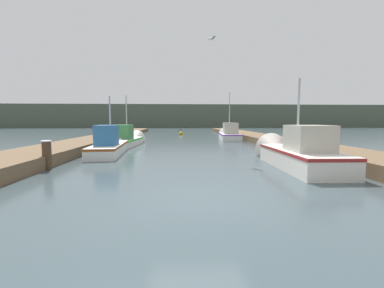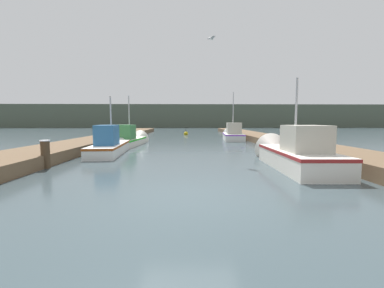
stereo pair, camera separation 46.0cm
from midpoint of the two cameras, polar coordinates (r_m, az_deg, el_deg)
ground_plane at (r=6.02m, az=-0.22°, el=-11.70°), size 200.00×200.00×0.00m
dock_left at (r=22.68m, az=-19.37°, el=1.16°), size 2.74×40.00×0.48m
dock_right at (r=22.86m, az=14.20°, el=1.33°), size 2.74×40.00×0.48m
distant_shore_ridge at (r=68.57m, az=-3.10°, el=6.13°), size 120.00×16.00×5.53m
fishing_boat_0 at (r=10.68m, az=20.55°, el=-1.81°), size 1.84×5.61×3.74m
fishing_boat_1 at (r=14.69m, az=-18.27°, el=-0.14°), size 1.73×6.23×3.40m
fishing_boat_2 at (r=18.95m, az=-14.64°, el=1.03°), size 1.87×5.69×3.91m
fishing_boat_3 at (r=23.85m, az=7.63°, el=2.16°), size 2.10×5.76×4.73m
mooring_piling_0 at (r=16.88m, az=-20.41°, el=1.01°), size 0.36×0.36×1.18m
mooring_piling_1 at (r=10.71m, az=-30.63°, el=-2.07°), size 0.35×0.35×1.04m
channel_buoy at (r=31.05m, az=-2.87°, el=2.31°), size 0.51×0.51×1.01m
seagull_lead at (r=13.47m, az=3.36°, el=22.32°), size 0.37×0.54×0.12m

